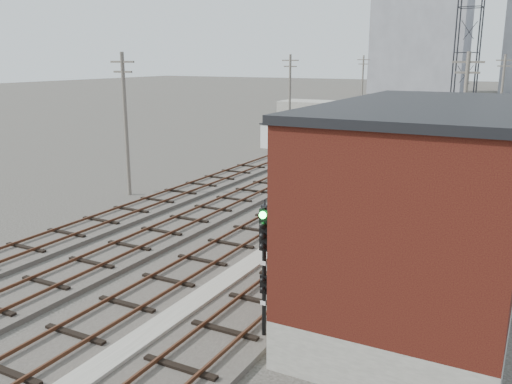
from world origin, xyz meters
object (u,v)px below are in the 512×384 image
Objects in this scene: car_silver at (287,128)px; car_grey at (302,129)px; car_red at (305,135)px; switch_stand at (265,214)px; signal_mast at (264,263)px; site_trailer at (291,137)px.

car_silver is 0.79× the size of car_grey.
car_red is 6.89m from car_silver.
signal_mast is at bearing -62.90° from switch_stand.
car_silver is (-4.98, 10.07, -0.62)m from site_trailer.
car_grey is at bearing 110.28° from switch_stand.
car_silver is (-4.46, 5.25, -0.11)m from car_red.
car_red is at bearing -140.37° from car_silver.
car_silver is at bearing 38.17° from car_red.
site_trailer is 1.66× the size of car_silver.
car_silver is at bearing 113.75° from signal_mast.
switch_stand is at bearing -157.96° from car_silver.
switch_stand reaches higher than car_red.
switch_stand is 0.36× the size of car_silver.
car_grey is at bearing 111.65° from signal_mast.
signal_mast is 36.97m from site_trailer.
car_grey is at bearing 116.83° from site_trailer.
switch_stand is 24.98m from site_trailer.
switch_stand is at bearing -163.45° from car_red.
site_trailer is at bearing -176.00° from car_red.
site_trailer is at bearing -161.48° from car_grey.
signal_mast is 3.24× the size of switch_stand.
car_grey is (-12.07, 33.29, 0.05)m from switch_stand.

